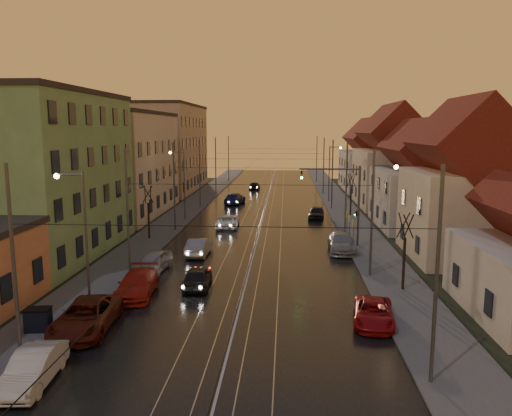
% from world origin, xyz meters
% --- Properties ---
extents(ground, '(160.00, 160.00, 0.00)m').
position_xyz_m(ground, '(0.00, 0.00, 0.00)').
color(ground, black).
rests_on(ground, ground).
extents(road, '(16.00, 120.00, 0.04)m').
position_xyz_m(road, '(0.00, 40.00, 0.02)').
color(road, black).
rests_on(road, ground).
extents(sidewalk_left, '(4.00, 120.00, 0.15)m').
position_xyz_m(sidewalk_left, '(-10.00, 40.00, 0.07)').
color(sidewalk_left, '#4C4C4C').
rests_on(sidewalk_left, ground).
extents(sidewalk_right, '(4.00, 120.00, 0.15)m').
position_xyz_m(sidewalk_right, '(10.00, 40.00, 0.07)').
color(sidewalk_right, '#4C4C4C').
rests_on(sidewalk_right, ground).
extents(tram_rail_0, '(0.06, 120.00, 0.03)m').
position_xyz_m(tram_rail_0, '(-2.20, 40.00, 0.06)').
color(tram_rail_0, gray).
rests_on(tram_rail_0, road).
extents(tram_rail_1, '(0.06, 120.00, 0.03)m').
position_xyz_m(tram_rail_1, '(-0.77, 40.00, 0.06)').
color(tram_rail_1, gray).
rests_on(tram_rail_1, road).
extents(tram_rail_2, '(0.06, 120.00, 0.03)m').
position_xyz_m(tram_rail_2, '(0.77, 40.00, 0.06)').
color(tram_rail_2, gray).
rests_on(tram_rail_2, road).
extents(tram_rail_3, '(0.06, 120.00, 0.03)m').
position_xyz_m(tram_rail_3, '(2.20, 40.00, 0.06)').
color(tram_rail_3, gray).
rests_on(tram_rail_3, road).
extents(apartment_left_1, '(10.00, 18.00, 13.00)m').
position_xyz_m(apartment_left_1, '(-17.50, 14.00, 6.50)').
color(apartment_left_1, '#608856').
rests_on(apartment_left_1, ground).
extents(apartment_left_2, '(10.00, 20.00, 12.00)m').
position_xyz_m(apartment_left_2, '(-17.50, 34.00, 6.00)').
color(apartment_left_2, beige).
rests_on(apartment_left_2, ground).
extents(apartment_left_3, '(10.00, 24.00, 14.00)m').
position_xyz_m(apartment_left_3, '(-17.50, 58.00, 7.00)').
color(apartment_left_3, tan).
rests_on(apartment_left_3, ground).
extents(house_right_1, '(8.67, 10.20, 10.80)m').
position_xyz_m(house_right_1, '(17.00, 15.00, 5.45)').
color(house_right_1, '#C5B698').
rests_on(house_right_1, ground).
extents(house_right_2, '(9.18, 12.24, 9.20)m').
position_xyz_m(house_right_2, '(17.00, 28.00, 4.64)').
color(house_right_2, beige).
rests_on(house_right_2, ground).
extents(house_right_3, '(9.18, 14.28, 11.50)m').
position_xyz_m(house_right_3, '(17.00, 43.00, 5.80)').
color(house_right_3, '#C5B698').
rests_on(house_right_3, ground).
extents(house_right_4, '(9.18, 16.32, 10.00)m').
position_xyz_m(house_right_4, '(17.00, 61.00, 5.05)').
color(house_right_4, beige).
rests_on(house_right_4, ground).
extents(catenary_pole_l_0, '(0.16, 0.16, 9.00)m').
position_xyz_m(catenary_pole_l_0, '(-8.60, -6.00, 4.50)').
color(catenary_pole_l_0, '#595B60').
rests_on(catenary_pole_l_0, ground).
extents(catenary_pole_r_0, '(0.16, 0.16, 9.00)m').
position_xyz_m(catenary_pole_r_0, '(8.60, -6.00, 4.50)').
color(catenary_pole_r_0, '#595B60').
rests_on(catenary_pole_r_0, ground).
extents(catenary_pole_l_1, '(0.16, 0.16, 9.00)m').
position_xyz_m(catenary_pole_l_1, '(-8.60, 9.00, 4.50)').
color(catenary_pole_l_1, '#595B60').
rests_on(catenary_pole_l_1, ground).
extents(catenary_pole_r_1, '(0.16, 0.16, 9.00)m').
position_xyz_m(catenary_pole_r_1, '(8.60, 9.00, 4.50)').
color(catenary_pole_r_1, '#595B60').
rests_on(catenary_pole_r_1, ground).
extents(catenary_pole_l_2, '(0.16, 0.16, 9.00)m').
position_xyz_m(catenary_pole_l_2, '(-8.60, 24.00, 4.50)').
color(catenary_pole_l_2, '#595B60').
rests_on(catenary_pole_l_2, ground).
extents(catenary_pole_r_2, '(0.16, 0.16, 9.00)m').
position_xyz_m(catenary_pole_r_2, '(8.60, 24.00, 4.50)').
color(catenary_pole_r_2, '#595B60').
rests_on(catenary_pole_r_2, ground).
extents(catenary_pole_l_3, '(0.16, 0.16, 9.00)m').
position_xyz_m(catenary_pole_l_3, '(-8.60, 39.00, 4.50)').
color(catenary_pole_l_3, '#595B60').
rests_on(catenary_pole_l_3, ground).
extents(catenary_pole_r_3, '(0.16, 0.16, 9.00)m').
position_xyz_m(catenary_pole_r_3, '(8.60, 39.00, 4.50)').
color(catenary_pole_r_3, '#595B60').
rests_on(catenary_pole_r_3, ground).
extents(catenary_pole_l_4, '(0.16, 0.16, 9.00)m').
position_xyz_m(catenary_pole_l_4, '(-8.60, 54.00, 4.50)').
color(catenary_pole_l_4, '#595B60').
rests_on(catenary_pole_l_4, ground).
extents(catenary_pole_r_4, '(0.16, 0.16, 9.00)m').
position_xyz_m(catenary_pole_r_4, '(8.60, 54.00, 4.50)').
color(catenary_pole_r_4, '#595B60').
rests_on(catenary_pole_r_4, ground).
extents(catenary_pole_l_5, '(0.16, 0.16, 9.00)m').
position_xyz_m(catenary_pole_l_5, '(-8.60, 72.00, 4.50)').
color(catenary_pole_l_5, '#595B60').
rests_on(catenary_pole_l_5, ground).
extents(catenary_pole_r_5, '(0.16, 0.16, 9.00)m').
position_xyz_m(catenary_pole_r_5, '(8.60, 72.00, 4.50)').
color(catenary_pole_r_5, '#595B60').
rests_on(catenary_pole_r_5, ground).
extents(street_lamp_0, '(1.75, 0.32, 8.00)m').
position_xyz_m(street_lamp_0, '(-9.10, 2.00, 4.89)').
color(street_lamp_0, '#595B60').
rests_on(street_lamp_0, ground).
extents(street_lamp_1, '(1.75, 0.32, 8.00)m').
position_xyz_m(street_lamp_1, '(9.10, 10.00, 4.89)').
color(street_lamp_1, '#595B60').
rests_on(street_lamp_1, ground).
extents(street_lamp_2, '(1.75, 0.32, 8.00)m').
position_xyz_m(street_lamp_2, '(-9.10, 30.00, 4.89)').
color(street_lamp_2, '#595B60').
rests_on(street_lamp_2, ground).
extents(street_lamp_3, '(1.75, 0.32, 8.00)m').
position_xyz_m(street_lamp_3, '(9.10, 46.00, 4.89)').
color(street_lamp_3, '#595B60').
rests_on(street_lamp_3, ground).
extents(traffic_light_mast, '(5.30, 0.32, 7.20)m').
position_xyz_m(traffic_light_mast, '(7.99, 18.00, 4.60)').
color(traffic_light_mast, '#595B60').
rests_on(traffic_light_mast, ground).
extents(bare_tree_0, '(1.09, 1.09, 5.11)m').
position_xyz_m(bare_tree_0, '(-10.20, 20.00, 2.49)').
color(bare_tree_0, black).
rests_on(bare_tree_0, ground).
extents(bare_tree_1, '(1.09, 1.09, 5.11)m').
position_xyz_m(bare_tree_1, '(10.20, 6.00, 2.49)').
color(bare_tree_1, black).
rests_on(bare_tree_1, ground).
extents(bare_tree_2, '(1.09, 1.09, 5.11)m').
position_xyz_m(bare_tree_2, '(10.40, 34.00, 2.49)').
color(bare_tree_2, black).
rests_on(bare_tree_2, ground).
extents(driving_car_0, '(1.92, 4.31, 1.44)m').
position_xyz_m(driving_car_0, '(-3.12, 5.99, 0.72)').
color(driving_car_0, black).
rests_on(driving_car_0, ground).
extents(driving_car_1, '(1.71, 4.51, 1.47)m').
position_xyz_m(driving_car_1, '(-4.47, 14.39, 0.73)').
color(driving_car_1, gray).
rests_on(driving_car_1, ground).
extents(driving_car_2, '(2.47, 4.99, 1.36)m').
position_xyz_m(driving_car_2, '(-3.45, 26.26, 0.68)').
color(driving_car_2, white).
rests_on(driving_car_2, ground).
extents(driving_car_3, '(2.82, 5.57, 1.55)m').
position_xyz_m(driving_car_3, '(-4.42, 42.86, 0.77)').
color(driving_car_3, '#161D44').
rests_on(driving_car_3, ground).
extents(driving_car_4, '(1.86, 4.12, 1.37)m').
position_xyz_m(driving_car_4, '(-2.70, 59.33, 0.69)').
color(driving_car_4, black).
rests_on(driving_car_4, ground).
extents(parked_left_0, '(1.82, 4.36, 1.40)m').
position_xyz_m(parked_left_0, '(-7.60, -6.91, 0.70)').
color(parked_left_0, '#BDBDBD').
rests_on(parked_left_0, ground).
extents(parked_left_1, '(2.87, 5.73, 1.56)m').
position_xyz_m(parked_left_1, '(-7.60, -1.46, 0.78)').
color(parked_left_1, '#55190E').
rests_on(parked_left_1, ground).
extents(parked_left_2, '(2.51, 5.31, 1.50)m').
position_xyz_m(parked_left_2, '(-6.61, 4.16, 0.75)').
color(parked_left_2, '#AF1D11').
rests_on(parked_left_2, ground).
extents(parked_left_3, '(2.17, 4.50, 1.48)m').
position_xyz_m(parked_left_3, '(-6.97, 9.61, 0.74)').
color(parked_left_3, '#A8A7AD').
rests_on(parked_left_3, ground).
extents(parked_right_0, '(2.65, 4.71, 1.24)m').
position_xyz_m(parked_right_0, '(7.37, 0.39, 0.62)').
color(parked_right_0, '#A81017').
rests_on(parked_right_0, ground).
extents(parked_right_1, '(2.29, 5.39, 1.55)m').
position_xyz_m(parked_right_1, '(7.41, 16.30, 0.77)').
color(parked_right_1, '#9C9DA1').
rests_on(parked_right_1, ground).
extents(parked_right_2, '(2.18, 4.34, 1.42)m').
position_xyz_m(parked_right_2, '(6.20, 31.99, 0.71)').
color(parked_right_2, black).
rests_on(parked_right_2, ground).
extents(dumpster, '(1.30, 0.95, 1.10)m').
position_xyz_m(dumpster, '(-9.92, -1.89, 0.70)').
color(dumpster, black).
rests_on(dumpster, sidewalk_left).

